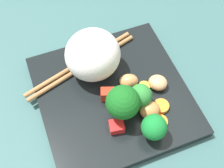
{
  "coord_description": "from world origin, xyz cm",
  "views": [
    {
      "loc": [
        8.62,
        24.75,
        47.63
      ],
      "look_at": [
        -0.05,
        -0.64,
        3.79
      ],
      "focal_mm": 47.57,
      "sensor_mm": 36.0,
      "label": 1
    }
  ],
  "objects_px": {
    "square_plate": "(113,95)",
    "chopstick_pair": "(81,65)",
    "rice_mound": "(93,55)",
    "broccoli_floret_2": "(125,102)",
    "carrot_slice_0": "(144,87)"
  },
  "relations": [
    {
      "from": "square_plate",
      "to": "chopstick_pair",
      "type": "xyz_separation_m",
      "value": [
        0.04,
        -0.07,
        0.01
      ]
    },
    {
      "from": "square_plate",
      "to": "chopstick_pair",
      "type": "distance_m",
      "value": 0.08
    },
    {
      "from": "rice_mound",
      "to": "broccoli_floret_2",
      "type": "height_order",
      "value": "rice_mound"
    },
    {
      "from": "square_plate",
      "to": "chopstick_pair",
      "type": "relative_size",
      "value": 1.13
    },
    {
      "from": "rice_mound",
      "to": "chopstick_pair",
      "type": "height_order",
      "value": "rice_mound"
    },
    {
      "from": "rice_mound",
      "to": "chopstick_pair",
      "type": "xyz_separation_m",
      "value": [
        0.02,
        -0.01,
        -0.04
      ]
    },
    {
      "from": "carrot_slice_0",
      "to": "chopstick_pair",
      "type": "distance_m",
      "value": 0.12
    },
    {
      "from": "carrot_slice_0",
      "to": "chopstick_pair",
      "type": "bearing_deg",
      "value": -41.13
    },
    {
      "from": "broccoli_floret_2",
      "to": "carrot_slice_0",
      "type": "distance_m",
      "value": 0.08
    },
    {
      "from": "rice_mound",
      "to": "chopstick_pair",
      "type": "bearing_deg",
      "value": -35.55
    },
    {
      "from": "broccoli_floret_2",
      "to": "chopstick_pair",
      "type": "xyz_separation_m",
      "value": [
        0.04,
        -0.12,
        -0.04
      ]
    },
    {
      "from": "carrot_slice_0",
      "to": "broccoli_floret_2",
      "type": "bearing_deg",
      "value": 37.22
    },
    {
      "from": "chopstick_pair",
      "to": "carrot_slice_0",
      "type": "bearing_deg",
      "value": 120.14
    },
    {
      "from": "broccoli_floret_2",
      "to": "chopstick_pair",
      "type": "height_order",
      "value": "broccoli_floret_2"
    },
    {
      "from": "carrot_slice_0",
      "to": "chopstick_pair",
      "type": "xyz_separation_m",
      "value": [
        0.09,
        -0.08,
        0.0
      ]
    }
  ]
}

